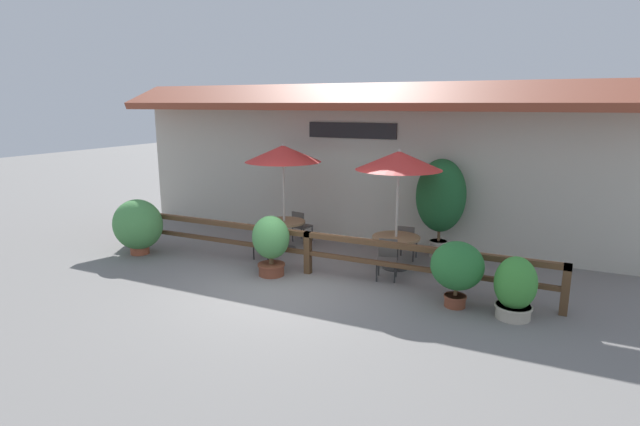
{
  "coord_description": "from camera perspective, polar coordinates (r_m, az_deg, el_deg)",
  "views": [
    {
      "loc": [
        4.83,
        -8.34,
        3.71
      ],
      "look_at": [
        0.12,
        1.42,
        1.31
      ],
      "focal_mm": 28.0,
      "sensor_mm": 36.0,
      "label": 1
    }
  ],
  "objects": [
    {
      "name": "chair_middle_wallside",
      "position": [
        12.18,
        9.89,
        -3.13
      ],
      "size": [
        0.45,
        0.45,
        0.85
      ],
      "rotation": [
        0.0,
        0.0,
        3.2
      ],
      "color": "#514C47",
      "rests_on": "ground"
    },
    {
      "name": "potted_plant_tall_tropical",
      "position": [
        9.52,
        15.39,
        -6.02
      ],
      "size": [
        0.97,
        0.87,
        1.25
      ],
      "color": "brown",
      "rests_on": "ground"
    },
    {
      "name": "patio_umbrella_middle",
      "position": [
        11.11,
        8.99,
        5.93
      ],
      "size": [
        1.91,
        1.91,
        2.72
      ],
      "color": "#B7B2A8",
      "rests_on": "ground"
    },
    {
      "name": "ground_plane",
      "position": [
        10.32,
        -4.08,
        -8.61
      ],
      "size": [
        60.0,
        60.0,
        0.0
      ],
      "primitive_type": "plane",
      "color": "slate"
    },
    {
      "name": "chair_near_streetside",
      "position": [
        12.23,
        -6.29,
        -2.94
      ],
      "size": [
        0.46,
        0.46,
        0.85
      ],
      "rotation": [
        0.0,
        0.0,
        0.11
      ],
      "color": "#514C47",
      "rests_on": "ground"
    },
    {
      "name": "dining_table_near",
      "position": [
        12.84,
        -4.12,
        -1.55
      ],
      "size": [
        1.08,
        1.08,
        0.75
      ],
      "color": "olive",
      "rests_on": "ground"
    },
    {
      "name": "patio_railing",
      "position": [
        10.98,
        -1.41,
        -3.46
      ],
      "size": [
        10.4,
        0.14,
        0.95
      ],
      "color": "brown",
      "rests_on": "ground"
    },
    {
      "name": "chair_near_wallside",
      "position": [
        13.54,
        -2.2,
        -1.36
      ],
      "size": [
        0.49,
        0.49,
        0.85
      ],
      "rotation": [
        0.0,
        0.0,
        2.95
      ],
      "color": "#514C47",
      "rests_on": "ground"
    },
    {
      "name": "potted_plant_small_flowering",
      "position": [
        12.35,
        13.63,
        1.75
      ],
      "size": [
        1.19,
        1.07,
        2.42
      ],
      "color": "#B7AD99",
      "rests_on": "ground"
    },
    {
      "name": "potted_plant_broad_leaf",
      "position": [
        9.41,
        21.4,
        -8.01
      ],
      "size": [
        0.72,
        0.65,
        1.12
      ],
      "color": "#B7AD99",
      "rests_on": "ground"
    },
    {
      "name": "dining_table_middle",
      "position": [
        11.47,
        8.67,
        -3.37
      ],
      "size": [
        1.08,
        1.08,
        0.75
      ],
      "color": "olive",
      "rests_on": "ground"
    },
    {
      "name": "potted_plant_corner_fern",
      "position": [
        10.9,
        -5.64,
        -3.29
      ],
      "size": [
        0.83,
        0.75,
        1.33
      ],
      "color": "brown",
      "rests_on": "ground"
    },
    {
      "name": "potted_plant_entrance_palm",
      "position": [
        13.19,
        -20.09,
        -1.31
      ],
      "size": [
        1.26,
        1.13,
        1.38
      ],
      "color": "#9E4C33",
      "rests_on": "ground"
    },
    {
      "name": "chair_middle_streetside",
      "position": [
        10.82,
        7.68,
        -5.04
      ],
      "size": [
        0.5,
        0.5,
        0.85
      ],
      "rotation": [
        0.0,
        0.0,
        0.22
      ],
      "color": "#514C47",
      "rests_on": "ground"
    },
    {
      "name": "building_facade",
      "position": [
        13.43,
        4.53,
        5.84
      ],
      "size": [
        14.28,
        1.49,
        4.23
      ],
      "color": "#BCB7A8",
      "rests_on": "ground"
    },
    {
      "name": "patio_umbrella_near",
      "position": [
        12.52,
        -4.25,
        6.77
      ],
      "size": [
        1.91,
        1.91,
        2.72
      ],
      "color": "#B7B2A8",
      "rests_on": "ground"
    }
  ]
}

